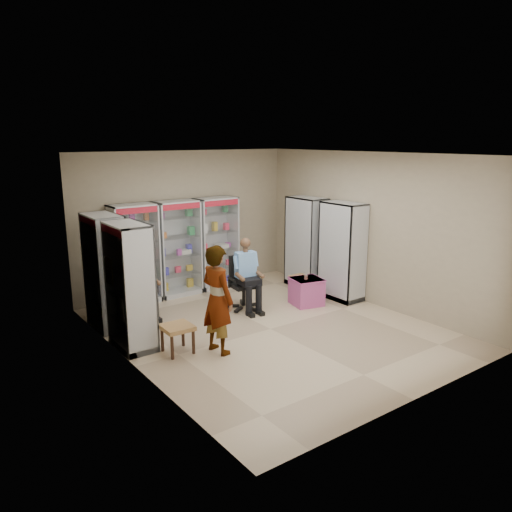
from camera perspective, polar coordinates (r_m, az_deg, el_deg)
floor at (r=8.82m, az=1.65°, el=-8.33°), size 6.00×6.00×0.00m
room_shell at (r=8.29m, az=1.75°, el=4.41°), size 5.02×6.02×3.01m
cabinet_back_left at (r=10.18m, az=-13.68°, el=0.17°), size 0.90×0.50×2.00m
cabinet_back_mid at (r=10.56m, az=-8.94°, el=0.87°), size 0.90×0.50×2.00m
cabinet_back_right at (r=11.02m, az=-4.55°, el=1.51°), size 0.90×0.50×2.00m
cabinet_right_far at (r=11.09m, az=5.75°, el=1.56°), size 0.90×0.50×2.00m
cabinet_right_near at (r=10.31m, az=9.82°, el=0.53°), size 0.90×0.50×2.00m
cabinet_left_far at (r=9.02m, az=-16.84°, el=-1.73°), size 0.90×0.50×2.00m
cabinet_left_near at (r=8.02m, az=-14.19°, el=-3.42°), size 0.90×0.50×2.00m
wooden_chair at (r=9.57m, az=-13.19°, el=-3.94°), size 0.42×0.42×0.94m
seated_customer at (r=9.47m, az=-13.14°, el=-2.86°), size 0.44×0.60×1.34m
office_chair at (r=9.68m, az=-1.42°, el=-3.06°), size 0.64×0.64×1.04m
seated_shopkeeper at (r=9.60m, az=-1.26°, el=-2.32°), size 0.52×0.66×1.33m
pink_trunk at (r=10.02m, az=5.79°, el=-4.06°), size 0.66×0.65×0.54m
tea_glass at (r=9.87m, az=5.73°, el=-2.41°), size 0.07×0.07×0.09m
woven_stool_a at (r=10.73m, az=5.06°, el=-3.29°), size 0.38×0.38×0.38m
woven_stool_b at (r=7.92m, az=-8.94°, el=-9.34°), size 0.46×0.46×0.45m
standing_man at (r=7.66m, az=-4.43°, el=-4.99°), size 0.50×0.68×1.71m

